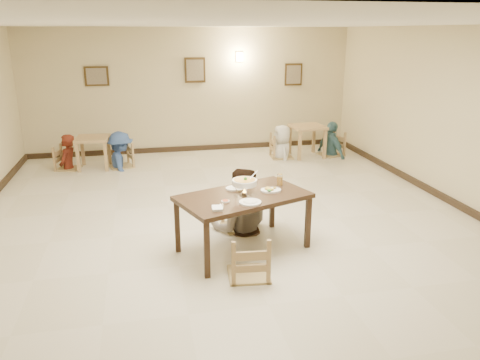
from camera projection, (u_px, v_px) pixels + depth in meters
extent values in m
plane|color=beige|center=(230.00, 227.00, 7.26)|extent=(10.00, 10.00, 0.00)
plane|color=white|center=(229.00, 23.00, 6.35)|extent=(10.00, 10.00, 0.00)
plane|color=beige|center=(191.00, 91.00, 11.46)|extent=(10.00, 0.00, 10.00)
plane|color=beige|center=(435.00, 351.00, 2.15)|extent=(10.00, 0.00, 10.00)
plane|color=beige|center=(471.00, 121.00, 7.60)|extent=(0.00, 10.00, 10.00)
cube|color=black|center=(193.00, 148.00, 11.87)|extent=(8.00, 0.06, 0.12)
cube|color=black|center=(457.00, 204.00, 8.03)|extent=(0.06, 10.00, 0.12)
cube|color=#352411|center=(97.00, 76.00, 10.86)|extent=(0.55, 0.03, 0.45)
cube|color=gray|center=(97.00, 76.00, 10.85)|extent=(0.45, 0.01, 0.37)
cube|color=#352411|center=(195.00, 70.00, 11.29)|extent=(0.50, 0.03, 0.60)
cube|color=gray|center=(195.00, 70.00, 11.28)|extent=(0.41, 0.01, 0.49)
cube|color=#352411|center=(293.00, 75.00, 11.84)|extent=(0.45, 0.03, 0.55)
cube|color=gray|center=(294.00, 75.00, 11.82)|extent=(0.37, 0.01, 0.45)
cube|color=#FFD88C|center=(239.00, 57.00, 11.42)|extent=(0.16, 0.05, 0.22)
cube|color=#352115|center=(243.00, 197.00, 6.29)|extent=(1.94, 1.50, 0.06)
cube|color=#352115|center=(207.00, 250.00, 5.66)|extent=(0.07, 0.07, 0.74)
cube|color=#352115|center=(308.00, 222.00, 6.48)|extent=(0.07, 0.07, 0.74)
cube|color=#352115|center=(177.00, 226.00, 6.34)|extent=(0.07, 0.07, 0.74)
cube|color=#352115|center=(272.00, 204.00, 7.15)|extent=(0.07, 0.07, 0.74)
cube|color=tan|center=(239.00, 199.00, 7.11)|extent=(0.48, 0.48, 0.05)
cube|color=tan|center=(249.00, 239.00, 5.67)|extent=(0.51, 0.51, 0.05)
imported|color=gray|center=(241.00, 168.00, 6.91)|extent=(1.03, 0.85, 1.93)
torus|color=silver|center=(244.00, 185.00, 6.24)|extent=(0.26, 0.26, 0.01)
cylinder|color=silver|center=(244.00, 193.00, 6.27)|extent=(0.07, 0.07, 0.04)
cone|color=#FFA526|center=(244.00, 190.00, 6.26)|extent=(0.04, 0.04, 0.06)
cylinder|color=white|center=(244.00, 182.00, 6.22)|extent=(0.33, 0.33, 0.08)
cylinder|color=#C0852C|center=(244.00, 180.00, 6.21)|extent=(0.29, 0.29, 0.02)
sphere|color=#2D7223|center=(245.00, 179.00, 6.20)|extent=(0.05, 0.05, 0.05)
cylinder|color=silver|center=(253.00, 176.00, 6.29)|extent=(0.15, 0.10, 0.11)
cylinder|color=silver|center=(251.00, 188.00, 6.33)|extent=(0.01, 0.01, 0.15)
cylinder|color=silver|center=(236.00, 189.00, 6.29)|extent=(0.01, 0.01, 0.15)
cylinder|color=silver|center=(246.00, 193.00, 6.15)|extent=(0.01, 0.01, 0.15)
cylinder|color=white|center=(236.00, 188.00, 6.51)|extent=(0.30, 0.30, 0.02)
ellipsoid|color=white|center=(236.00, 188.00, 6.51)|extent=(0.20, 0.17, 0.07)
cylinder|color=white|center=(250.00, 202.00, 5.97)|extent=(0.29, 0.29, 0.02)
ellipsoid|color=white|center=(250.00, 202.00, 5.97)|extent=(0.19, 0.16, 0.07)
cylinder|color=white|center=(271.00, 190.00, 6.42)|extent=(0.29, 0.29, 0.02)
sphere|color=#2D7223|center=(269.00, 190.00, 6.33)|extent=(0.05, 0.05, 0.05)
cylinder|color=white|center=(225.00, 201.00, 6.01)|extent=(0.11, 0.11, 0.02)
cylinder|color=#A53212|center=(225.00, 201.00, 6.01)|extent=(0.08, 0.08, 0.01)
cube|color=white|center=(217.00, 208.00, 5.76)|extent=(0.14, 0.18, 0.03)
cube|color=silver|center=(220.00, 206.00, 5.85)|extent=(0.05, 0.18, 0.01)
cube|color=silver|center=(223.00, 206.00, 5.86)|extent=(0.05, 0.18, 0.01)
cylinder|color=white|center=(280.00, 180.00, 6.65)|extent=(0.08, 0.08, 0.16)
cylinder|color=gold|center=(280.00, 181.00, 6.65)|extent=(0.07, 0.07, 0.12)
cube|color=tan|center=(92.00, 138.00, 10.18)|extent=(0.75, 0.75, 0.06)
cube|color=tan|center=(78.00, 158.00, 9.97)|extent=(0.07, 0.07, 0.64)
cube|color=tan|center=(106.00, 157.00, 10.05)|extent=(0.07, 0.07, 0.64)
cube|color=tan|center=(83.00, 151.00, 10.52)|extent=(0.07, 0.07, 0.64)
cube|color=tan|center=(109.00, 150.00, 10.60)|extent=(0.07, 0.07, 0.64)
cube|color=tan|center=(308.00, 127.00, 11.13)|extent=(0.80, 0.80, 0.06)
cube|color=tan|center=(300.00, 146.00, 10.88)|extent=(0.07, 0.07, 0.69)
cube|color=tan|center=(325.00, 144.00, 11.04)|extent=(0.07, 0.07, 0.69)
cube|color=tan|center=(290.00, 140.00, 11.46)|extent=(0.07, 0.07, 0.69)
cube|color=tan|center=(314.00, 139.00, 11.62)|extent=(0.07, 0.07, 0.69)
cube|color=tan|center=(67.00, 149.00, 10.16)|extent=(0.47, 0.47, 0.05)
cube|color=tan|center=(120.00, 146.00, 10.31)|extent=(0.49, 0.49, 0.05)
cube|color=tan|center=(282.00, 137.00, 11.10)|extent=(0.51, 0.51, 0.05)
cube|color=tan|center=(332.00, 135.00, 11.31)|extent=(0.51, 0.51, 0.06)
imported|color=#561C11|center=(65.00, 135.00, 10.06)|extent=(0.51, 0.64, 1.55)
imported|color=#36538E|center=(119.00, 132.00, 10.21)|extent=(0.81, 1.14, 1.60)
imported|color=silver|center=(282.00, 125.00, 11.01)|extent=(0.50, 0.77, 1.57)
imported|color=#457584|center=(333.00, 122.00, 11.21)|extent=(0.66, 1.04, 1.65)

